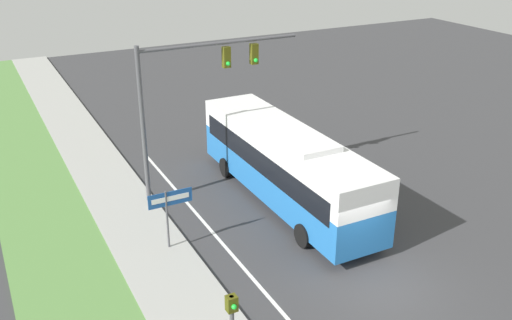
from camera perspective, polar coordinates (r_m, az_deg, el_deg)
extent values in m
plane|color=#38383A|center=(20.40, 11.98, -12.15)|extent=(80.00, 80.00, 0.00)
cube|color=silver|center=(18.68, 2.99, -15.37)|extent=(0.14, 30.00, 0.01)
cube|color=#236BB7|center=(24.77, 2.93, -1.66)|extent=(2.56, 11.42, 1.54)
cube|color=white|center=(24.21, 3.00, 1.34)|extent=(2.56, 11.42, 1.26)
cube|color=black|center=(24.37, 2.98, 0.39)|extent=(2.60, 10.50, 0.95)
cube|color=white|center=(23.25, 4.10, 2.34)|extent=(1.79, 4.00, 0.24)
cylinder|color=black|center=(27.42, -3.04, -0.74)|extent=(0.28, 0.94, 0.94)
cylinder|color=black|center=(28.43, 1.48, 0.20)|extent=(0.28, 0.94, 0.94)
cylinder|color=black|center=(21.88, 4.75, -7.52)|extent=(0.28, 0.94, 0.94)
cylinder|color=black|center=(23.13, 9.98, -5.99)|extent=(0.28, 0.94, 0.94)
cylinder|color=#4C4C51|center=(24.22, -11.21, 3.11)|extent=(0.20, 0.20, 6.92)
cylinder|color=#4C4C51|center=(24.51, -3.54, 11.59)|extent=(7.25, 0.14, 0.14)
cube|color=#47470F|center=(24.74, -2.99, 10.24)|extent=(0.32, 0.28, 0.90)
sphere|color=#1ED838|center=(24.64, -2.80, 9.60)|extent=(0.18, 0.18, 0.18)
cube|color=#47470F|center=(25.30, -0.20, 10.57)|extent=(0.32, 0.28, 0.90)
sphere|color=#1ED838|center=(25.20, -0.01, 9.94)|extent=(0.18, 0.18, 0.18)
cube|color=#47470F|center=(14.92, -2.45, -14.14)|extent=(0.28, 0.24, 0.44)
sphere|color=#1ED838|center=(14.82, -2.20, -14.46)|extent=(0.14, 0.14, 0.14)
cylinder|color=#4C4C51|center=(21.47, -8.85, -6.04)|extent=(0.08, 0.08, 2.46)
cube|color=#19478C|center=(21.09, -8.57, -3.82)|extent=(1.69, 0.03, 0.56)
cube|color=white|center=(21.07, -8.55, -3.84)|extent=(1.44, 0.01, 0.20)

